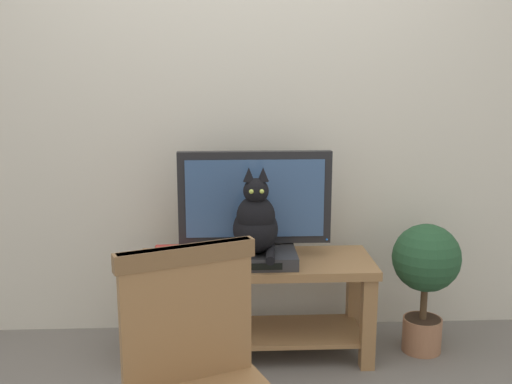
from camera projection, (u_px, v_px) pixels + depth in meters
The scene contains 8 objects.
back_wall at pixel (241, 83), 3.36m from camera, with size 7.00×0.12×2.80m, color beige.
tv_stand at pixel (256, 290), 3.17m from camera, with size 1.20×0.46×0.52m.
tv at pixel (255, 203), 3.14m from camera, with size 0.78×0.20×0.55m.
media_box at pixel (255, 257), 3.07m from camera, with size 0.41×0.29×0.06m.
cat at pixel (256, 222), 3.01m from camera, with size 0.22×0.37×0.44m.
wooden_chair at pixel (201, 377), 1.92m from camera, with size 0.61×0.61×0.94m.
book_stack at pixel (176, 255), 3.10m from camera, with size 0.21×0.17×0.06m.
potted_plant at pixel (426, 270), 3.19m from camera, with size 0.35×0.35×0.70m.
Camera 1 is at (-0.09, -2.42, 1.52)m, focal length 43.00 mm.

